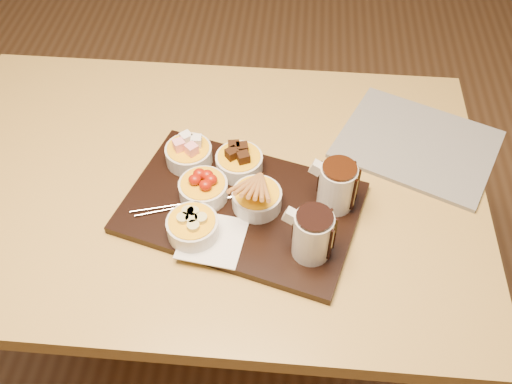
# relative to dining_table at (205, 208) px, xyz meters

# --- Properties ---
(ground) EXTENTS (5.00, 5.00, 0.00)m
(ground) POSITION_rel_dining_table_xyz_m (0.00, 0.00, -0.65)
(ground) COLOR brown
(ground) RESTS_ON ground
(dining_table) EXTENTS (1.20, 0.80, 0.75)m
(dining_table) POSITION_rel_dining_table_xyz_m (0.00, 0.00, 0.00)
(dining_table) COLOR #BD9746
(dining_table) RESTS_ON ground
(serving_board) EXTENTS (0.52, 0.41, 0.02)m
(serving_board) POSITION_rel_dining_table_xyz_m (0.09, -0.08, 0.11)
(serving_board) COLOR black
(serving_board) RESTS_ON dining_table
(napkin) EXTENTS (0.14, 0.14, 0.00)m
(napkin) POSITION_rel_dining_table_xyz_m (0.05, -0.17, 0.12)
(napkin) COLOR white
(napkin) RESTS_ON serving_board
(bowl_marshmallows) EXTENTS (0.10, 0.10, 0.04)m
(bowl_marshmallows) POSITION_rel_dining_table_xyz_m (-0.03, 0.03, 0.14)
(bowl_marshmallows) COLOR silver
(bowl_marshmallows) RESTS_ON serving_board
(bowl_cake) EXTENTS (0.10, 0.10, 0.04)m
(bowl_cake) POSITION_rel_dining_table_xyz_m (0.08, 0.02, 0.14)
(bowl_cake) COLOR silver
(bowl_cake) RESTS_ON serving_board
(bowl_strawberries) EXTENTS (0.10, 0.10, 0.04)m
(bowl_strawberries) POSITION_rel_dining_table_xyz_m (0.01, -0.06, 0.14)
(bowl_strawberries) COLOR silver
(bowl_strawberries) RESTS_ON serving_board
(bowl_biscotti) EXTENTS (0.10, 0.10, 0.04)m
(bowl_biscotti) POSITION_rel_dining_table_xyz_m (0.12, -0.08, 0.14)
(bowl_biscotti) COLOR silver
(bowl_biscotti) RESTS_ON serving_board
(bowl_bananas) EXTENTS (0.10, 0.10, 0.04)m
(bowl_bananas) POSITION_rel_dining_table_xyz_m (0.01, -0.16, 0.14)
(bowl_bananas) COLOR silver
(bowl_bananas) RESTS_ON serving_board
(pitcher_dark_chocolate) EXTENTS (0.09, 0.09, 0.10)m
(pitcher_dark_chocolate) POSITION_rel_dining_table_xyz_m (0.24, -0.18, 0.17)
(pitcher_dark_chocolate) COLOR silver
(pitcher_dark_chocolate) RESTS_ON serving_board
(pitcher_milk_chocolate) EXTENTS (0.09, 0.09, 0.10)m
(pitcher_milk_chocolate) POSITION_rel_dining_table_xyz_m (0.28, -0.06, 0.17)
(pitcher_milk_chocolate) COLOR silver
(pitcher_milk_chocolate) RESTS_ON serving_board
(fondue_skewers) EXTENTS (0.10, 0.26, 0.01)m
(fondue_skewers) POSITION_rel_dining_table_xyz_m (-0.00, -0.08, 0.12)
(fondue_skewers) COLOR silver
(fondue_skewers) RESTS_ON serving_board
(newspaper) EXTENTS (0.41, 0.38, 0.01)m
(newspaper) POSITION_rel_dining_table_xyz_m (0.47, 0.14, 0.10)
(newspaper) COLOR beige
(newspaper) RESTS_ON dining_table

